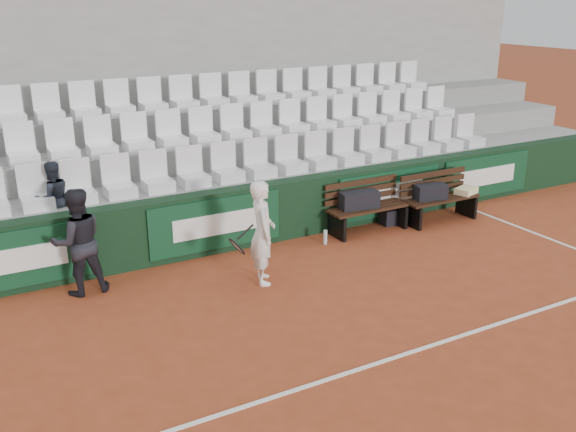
% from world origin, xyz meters
% --- Properties ---
extents(ground, '(80.00, 80.00, 0.00)m').
position_xyz_m(ground, '(0.00, 0.00, 0.00)').
color(ground, '#9D4123').
rests_on(ground, ground).
extents(court_baseline, '(18.00, 0.06, 0.01)m').
position_xyz_m(court_baseline, '(0.00, 0.00, 0.00)').
color(court_baseline, white).
rests_on(court_baseline, ground).
extents(back_barrier, '(18.00, 0.34, 1.00)m').
position_xyz_m(back_barrier, '(0.07, 3.99, 0.50)').
color(back_barrier, black).
rests_on(back_barrier, ground).
extents(grandstand_tier_front, '(18.00, 0.95, 1.00)m').
position_xyz_m(grandstand_tier_front, '(0.00, 4.62, 0.50)').
color(grandstand_tier_front, '#979794').
rests_on(grandstand_tier_front, ground).
extents(grandstand_tier_mid, '(18.00, 0.95, 1.45)m').
position_xyz_m(grandstand_tier_mid, '(0.00, 5.58, 0.72)').
color(grandstand_tier_mid, gray).
rests_on(grandstand_tier_mid, ground).
extents(grandstand_tier_back, '(18.00, 0.95, 1.90)m').
position_xyz_m(grandstand_tier_back, '(0.00, 6.53, 0.95)').
color(grandstand_tier_back, gray).
rests_on(grandstand_tier_back, ground).
extents(grandstand_rear_wall, '(18.00, 0.30, 4.40)m').
position_xyz_m(grandstand_rear_wall, '(0.00, 7.15, 2.20)').
color(grandstand_rear_wall, gray).
rests_on(grandstand_rear_wall, ground).
extents(seat_row_front, '(11.90, 0.44, 0.63)m').
position_xyz_m(seat_row_front, '(0.00, 4.45, 1.31)').
color(seat_row_front, silver).
rests_on(seat_row_front, grandstand_tier_front).
extents(seat_row_mid, '(11.90, 0.44, 0.63)m').
position_xyz_m(seat_row_mid, '(0.00, 5.40, 1.77)').
color(seat_row_mid, white).
rests_on(seat_row_mid, grandstand_tier_mid).
extents(seat_row_back, '(11.90, 0.44, 0.63)m').
position_xyz_m(seat_row_back, '(0.00, 6.35, 2.21)').
color(seat_row_back, white).
rests_on(seat_row_back, grandstand_tier_back).
extents(bench_left, '(1.50, 0.56, 0.45)m').
position_xyz_m(bench_left, '(2.53, 3.54, 0.23)').
color(bench_left, '#341C0F').
rests_on(bench_left, ground).
extents(bench_right, '(1.50, 0.56, 0.45)m').
position_xyz_m(bench_right, '(3.99, 3.34, 0.23)').
color(bench_right, black).
rests_on(bench_right, ground).
extents(sports_bag_left, '(0.72, 0.39, 0.29)m').
position_xyz_m(sports_bag_left, '(2.35, 3.58, 0.60)').
color(sports_bag_left, black).
rests_on(sports_bag_left, bench_left).
extents(sports_bag_right, '(0.62, 0.37, 0.27)m').
position_xyz_m(sports_bag_right, '(3.76, 3.37, 0.58)').
color(sports_bag_right, black).
rests_on(sports_bag_right, bench_right).
extents(towel, '(0.47, 0.40, 0.11)m').
position_xyz_m(towel, '(4.56, 3.31, 0.51)').
color(towel, beige).
rests_on(towel, bench_right).
extents(sports_bag_ground, '(0.48, 0.31, 0.29)m').
position_xyz_m(sports_bag_ground, '(3.17, 3.66, 0.14)').
color(sports_bag_ground, black).
rests_on(sports_bag_ground, ground).
extents(water_bottle_near, '(0.07, 0.07, 0.24)m').
position_xyz_m(water_bottle_near, '(1.55, 3.39, 0.12)').
color(water_bottle_near, '#AEC0C6').
rests_on(water_bottle_near, ground).
extents(water_bottle_far, '(0.07, 0.07, 0.24)m').
position_xyz_m(water_bottle_far, '(3.39, 3.39, 0.12)').
color(water_bottle_far, silver).
rests_on(water_bottle_far, ground).
extents(tennis_player, '(0.75, 0.63, 1.51)m').
position_xyz_m(tennis_player, '(-0.02, 2.58, 0.75)').
color(tennis_player, white).
rests_on(tennis_player, ground).
extents(ball_kid, '(0.74, 0.58, 1.50)m').
position_xyz_m(ball_kid, '(-2.37, 3.48, 0.75)').
color(ball_kid, black).
rests_on(ball_kid, ground).
extents(spectator_c, '(0.60, 0.50, 1.11)m').
position_xyz_m(spectator_c, '(-2.47, 4.50, 1.55)').
color(spectator_c, '#1F242E').
rests_on(spectator_c, grandstand_tier_front).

